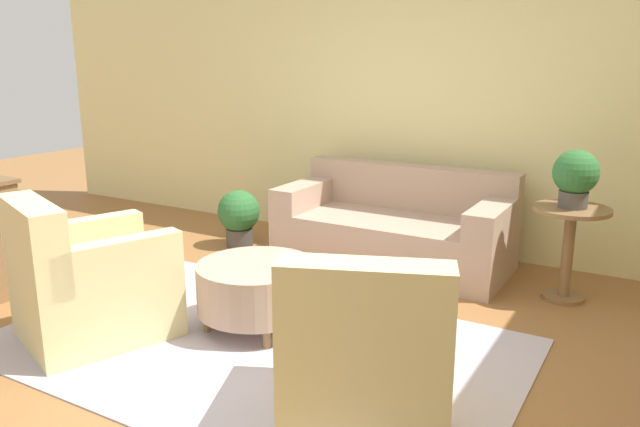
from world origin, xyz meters
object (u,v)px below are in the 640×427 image
armchair_right (368,360)px  ottoman_table (257,287)px  side_table (569,237)px  potted_plant_on_side_table (576,176)px  armchair_left (87,285)px  potted_plant_floor (239,215)px  couch (395,229)px

armchair_right → ottoman_table: armchair_right is taller
side_table → armchair_right: bearing=-103.8°
armchair_right → side_table: (0.54, 2.20, 0.12)m
potted_plant_on_side_table → side_table: bearing=0.0°
armchair_left → potted_plant_floor: armchair_left is taller
armchair_right → potted_plant_floor: bearing=138.6°
couch → side_table: (1.42, -0.13, 0.17)m
armchair_left → potted_plant_floor: (-0.39, 2.07, -0.05)m
potted_plant_floor → side_table: bearing=2.7°
potted_plant_on_side_table → potted_plant_floor: potted_plant_on_side_table is taller
armchair_right → armchair_left: bearing=180.0°
ottoman_table → side_table: (1.67, 1.54, 0.19)m
armchair_left → armchair_right: (1.96, 0.00, 0.00)m
armchair_right → potted_plant_floor: (-2.35, 2.07, -0.05)m
side_table → potted_plant_on_side_table: size_ratio=1.68×
couch → potted_plant_on_side_table: 1.55m
side_table → couch: bearing=174.9°
ottoman_table → side_table: side_table is taller
ottoman_table → side_table: bearing=42.7°
couch → armchair_left: armchair_left is taller
couch → armchair_right: 2.49m
armchair_left → ottoman_table: (0.83, 0.66, -0.07)m
side_table → ottoman_table: bearing=-137.3°
ottoman_table → potted_plant_on_side_table: (1.67, 1.54, 0.64)m
couch → side_table: 1.43m
side_table → potted_plant_floor: bearing=-177.3°
potted_plant_floor → couch: bearing=10.2°
ottoman_table → potted_plant_floor: size_ratio=1.46×
armchair_right → side_table: bearing=76.2°
armchair_left → ottoman_table: size_ratio=1.38×
side_table → potted_plant_floor: (-2.89, -0.14, -0.17)m
armchair_left → ottoman_table: bearing=38.7°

